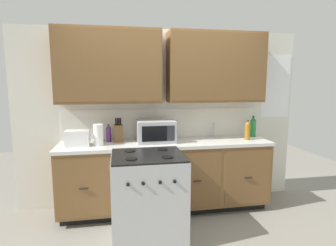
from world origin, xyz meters
name	(u,v)px	position (x,y,z in m)	size (l,w,h in m)	color
ground_plane	(170,220)	(0.00, 0.00, 0.00)	(8.00, 8.00, 0.00)	gray
wall_unit	(164,87)	(0.00, 0.50, 1.63)	(3.88, 0.40, 2.39)	silver
counter_run	(166,175)	(0.00, 0.30, 0.48)	(2.71, 0.64, 0.93)	black
stove_range	(148,197)	(-0.30, -0.33, 0.47)	(0.76, 0.68, 0.95)	#B7B7BC
microwave	(156,131)	(-0.13, 0.33, 1.07)	(0.48, 0.37, 0.28)	#B7B7BC
toaster	(78,138)	(-1.09, 0.27, 1.02)	(0.28, 0.18, 0.19)	white
knife_block	(118,133)	(-0.60, 0.42, 1.04)	(0.11, 0.14, 0.31)	brown
sink_faucet	(213,130)	(0.71, 0.51, 1.03)	(0.02, 0.02, 0.20)	#B2B5BA
paper_towel_roll	(98,135)	(-0.84, 0.25, 1.06)	(0.12, 0.12, 0.26)	white
bottle_green	(253,127)	(1.27, 0.43, 1.07)	(0.08, 0.08, 0.29)	#237A38
bottle_amber	(248,130)	(1.10, 0.24, 1.06)	(0.07, 0.07, 0.26)	#9E6619
bottle_violet	(109,133)	(-0.73, 0.45, 1.04)	(0.07, 0.07, 0.23)	#663384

